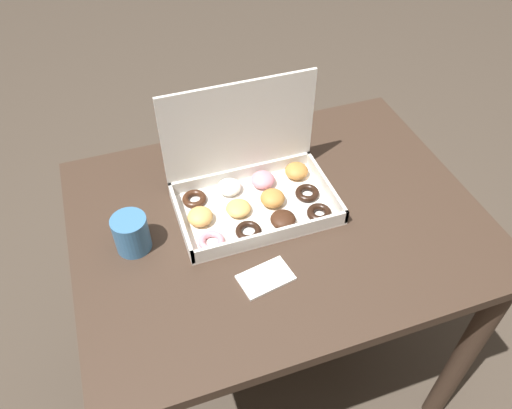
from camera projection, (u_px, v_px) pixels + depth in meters
name	position (u px, v px, depth m)	size (l,w,h in m)	color
ground_plane	(271.00, 364.00, 1.71)	(8.00, 8.00, 0.00)	#42382D
dining_table	(276.00, 250.00, 1.27)	(0.96, 0.73, 0.75)	#38281E
donut_box	(252.00, 183.00, 1.18)	(0.37, 0.24, 0.28)	silver
coffee_mug	(131.00, 233.00, 1.08)	(0.08, 0.08, 0.09)	teal
paper_napkin	(266.00, 278.00, 1.05)	(0.12, 0.09, 0.01)	white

